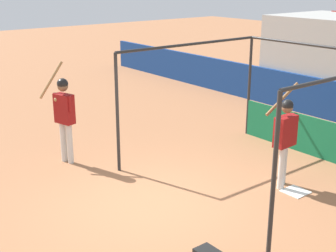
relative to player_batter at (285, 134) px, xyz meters
The scene contains 5 objects.
ground_plane 2.88m from the player_batter, 111.77° to the right, with size 60.00×60.00×0.00m, color #9E6642.
batting_cage 1.25m from the player_batter, 118.70° to the left, with size 4.16×4.06×2.55m.
home_plate 1.13m from the player_batter, ahead, with size 0.44×0.44×0.02m.
player_batter is the anchor object (origin of this frame).
player_waiting 4.67m from the player_batter, 143.89° to the right, with size 0.72×0.58×2.21m.
Camera 1 is at (6.25, -4.53, 3.96)m, focal length 50.00 mm.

